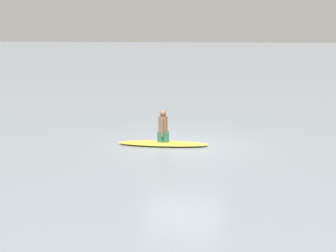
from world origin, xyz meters
TOP-DOWN VIEW (x-y plane):
  - ground_plane at (0.00, 0.00)m, footprint 400.00×400.00m
  - surfboard at (-0.16, 0.63)m, footprint 0.88×2.93m
  - person_paddler at (-0.16, 0.63)m, footprint 0.44×0.35m

SIDE VIEW (x-z plane):
  - ground_plane at x=0.00m, z-range 0.00..0.00m
  - surfboard at x=-0.16m, z-range 0.00..0.13m
  - person_paddler at x=-0.16m, z-range 0.08..1.10m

